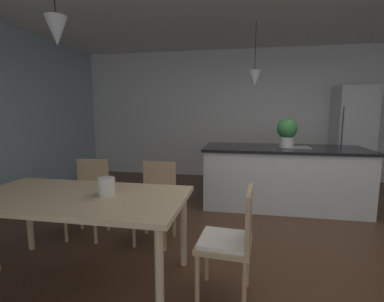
# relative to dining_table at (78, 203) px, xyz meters

# --- Properties ---
(ground_plane) EXTENTS (10.00, 8.40, 0.04)m
(ground_plane) POSITION_rel_dining_table_xyz_m (1.90, 0.83, -0.70)
(ground_plane) COLOR #4C301E
(wall_back_kitchen) EXTENTS (10.00, 0.12, 2.70)m
(wall_back_kitchen) POSITION_rel_dining_table_xyz_m (1.90, 4.09, 0.67)
(wall_back_kitchen) COLOR silver
(wall_back_kitchen) RESTS_ON ground_plane
(dining_table) EXTENTS (1.79, 0.91, 0.75)m
(dining_table) POSITION_rel_dining_table_xyz_m (0.00, 0.00, 0.00)
(dining_table) COLOR #D1B284
(dining_table) RESTS_ON ground_plane
(chair_far_right) EXTENTS (0.41, 0.41, 0.87)m
(chair_far_right) POSITION_rel_dining_table_xyz_m (0.40, 0.83, -0.20)
(chair_far_right) COLOR tan
(chair_far_right) RESTS_ON ground_plane
(chair_kitchen_end) EXTENTS (0.43, 0.43, 0.87)m
(chair_kitchen_end) POSITION_rel_dining_table_xyz_m (1.27, -0.00, -0.20)
(chair_kitchen_end) COLOR tan
(chair_kitchen_end) RESTS_ON ground_plane
(chair_far_left) EXTENTS (0.43, 0.43, 0.87)m
(chair_far_left) POSITION_rel_dining_table_xyz_m (-0.41, 0.83, -0.20)
(chair_far_left) COLOR tan
(chair_far_left) RESTS_ON ground_plane
(kitchen_island) EXTENTS (2.33, 0.95, 0.91)m
(kitchen_island) POSITION_rel_dining_table_xyz_m (1.93, 2.25, -0.22)
(kitchen_island) COLOR silver
(kitchen_island) RESTS_ON ground_plane
(refrigerator) EXTENTS (0.64, 0.67, 1.88)m
(refrigerator) POSITION_rel_dining_table_xyz_m (3.35, 3.69, 0.27)
(refrigerator) COLOR silver
(refrigerator) RESTS_ON ground_plane
(pendant_over_table) EXTENTS (0.17, 0.17, 0.75)m
(pendant_over_table) POSITION_rel_dining_table_xyz_m (-0.12, 0.05, 1.38)
(pendant_over_table) COLOR black
(pendant_over_island_main) EXTENTS (0.20, 0.20, 0.92)m
(pendant_over_island_main) POSITION_rel_dining_table_xyz_m (1.47, 2.25, 1.23)
(pendant_over_island_main) COLOR black
(potted_plant_on_island) EXTENTS (0.29, 0.29, 0.42)m
(potted_plant_on_island) POSITION_rel_dining_table_xyz_m (1.96, 2.25, 0.46)
(potted_plant_on_island) COLOR beige
(potted_plant_on_island) RESTS_ON kitchen_island
(vase_on_dining_table) EXTENTS (0.14, 0.14, 0.15)m
(vase_on_dining_table) POSITION_rel_dining_table_xyz_m (0.24, 0.05, 0.14)
(vase_on_dining_table) COLOR silver
(vase_on_dining_table) RESTS_ON dining_table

